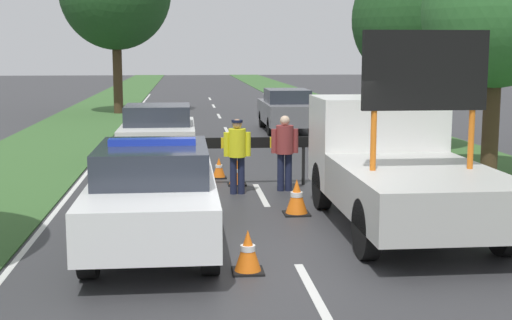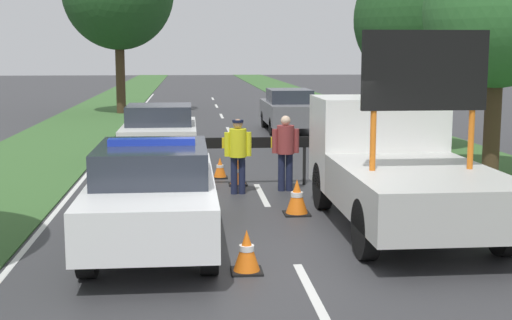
% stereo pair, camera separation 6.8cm
% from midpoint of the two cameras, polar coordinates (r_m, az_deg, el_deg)
% --- Properties ---
extents(ground_plane, '(160.00, 160.00, 0.00)m').
position_cam_midpoint_polar(ground_plane, '(10.36, 3.20, -7.75)').
color(ground_plane, '#333335').
extents(lane_markings, '(7.99, 54.88, 0.01)m').
position_cam_midpoint_polar(lane_markings, '(22.30, -1.46, 1.14)').
color(lane_markings, silver).
rests_on(lane_markings, ground).
extents(grass_verge_left, '(3.55, 120.00, 0.03)m').
position_cam_midpoint_polar(grass_verge_left, '(30.28, -13.55, 2.92)').
color(grass_verge_left, '#38602D').
rests_on(grass_verge_left, ground).
extents(grass_verge_right, '(3.55, 120.00, 0.03)m').
position_cam_midpoint_polar(grass_verge_right, '(30.85, 8.40, 3.17)').
color(grass_verge_right, '#38602D').
rests_on(grass_verge_right, ground).
extents(police_car, '(1.83, 4.94, 1.66)m').
position_cam_midpoint_polar(police_car, '(10.87, -8.04, -2.57)').
color(police_car, white).
rests_on(police_car, ground).
extents(work_truck, '(2.27, 5.22, 3.24)m').
position_cam_midpoint_polar(work_truck, '(12.32, 11.31, -0.30)').
color(work_truck, white).
rests_on(work_truck, ground).
extents(road_barrier, '(3.22, 0.08, 1.07)m').
position_cam_midpoint_polar(road_barrier, '(15.57, -0.65, 1.16)').
color(road_barrier, black).
rests_on(road_barrier, ground).
extents(police_officer, '(0.56, 0.36, 1.56)m').
position_cam_midpoint_polar(police_officer, '(14.67, -1.32, 0.84)').
color(police_officer, '#191E38').
rests_on(police_officer, ground).
extents(pedestrian_civilian, '(0.57, 0.37, 1.60)m').
position_cam_midpoint_polar(pedestrian_civilian, '(15.00, 2.51, 1.05)').
color(pedestrian_civilian, '#191E38').
rests_on(pedestrian_civilian, ground).
extents(traffic_cone_near_police, '(0.42, 0.42, 0.58)m').
position_cam_midpoint_polar(traffic_cone_near_police, '(9.58, -0.55, -7.32)').
color(traffic_cone_near_police, black).
rests_on(traffic_cone_near_police, ground).
extents(traffic_cone_centre_front, '(0.35, 0.35, 0.49)m').
position_cam_midpoint_polar(traffic_cone_centre_front, '(16.62, -2.78, -0.64)').
color(traffic_cone_centre_front, black).
rests_on(traffic_cone_centre_front, ground).
extents(traffic_cone_near_truck, '(0.41, 0.41, 0.57)m').
position_cam_midpoint_polar(traffic_cone_near_truck, '(15.75, -1.33, -1.01)').
color(traffic_cone_near_truck, black).
rests_on(traffic_cone_near_truck, ground).
extents(traffic_cone_behind_barrier, '(0.47, 0.47, 0.64)m').
position_cam_midpoint_polar(traffic_cone_behind_barrier, '(15.37, -3.93, -1.12)').
color(traffic_cone_behind_barrier, black).
rests_on(traffic_cone_behind_barrier, ground).
extents(traffic_cone_lane_edge, '(0.47, 0.47, 0.65)m').
position_cam_midpoint_polar(traffic_cone_lane_edge, '(12.92, 3.44, -2.98)').
color(traffic_cone_lane_edge, black).
rests_on(traffic_cone_lane_edge, ground).
extents(queued_car_van_white, '(1.95, 4.02, 1.51)m').
position_cam_midpoint_polar(queued_car_van_white, '(19.51, -7.61, 2.29)').
color(queued_car_van_white, silver).
rests_on(queued_car_van_white, ground).
extents(queued_car_suv_grey, '(1.71, 4.47, 1.56)m').
position_cam_midpoint_polar(queued_car_suv_grey, '(26.42, 2.71, 4.05)').
color(queued_car_suv_grey, slate).
rests_on(queued_car_suv_grey, ground).
extents(roadside_tree_near_right, '(3.31, 3.31, 5.58)m').
position_cam_midpoint_polar(roadside_tree_near_right, '(17.16, 18.90, 11.19)').
color(roadside_tree_near_right, '#42301E').
rests_on(roadside_tree_near_right, ground).
extents(roadside_tree_mid_right, '(3.54, 3.54, 5.71)m').
position_cam_midpoint_polar(roadside_tree_mid_right, '(21.40, 12.72, 10.89)').
color(roadside_tree_mid_right, '#42301E').
rests_on(roadside_tree_mid_right, ground).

